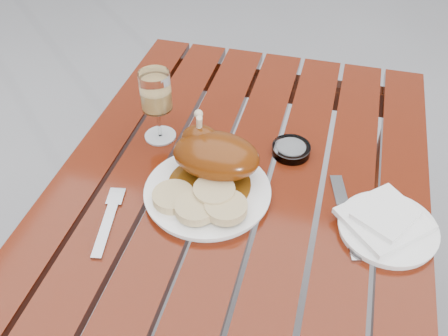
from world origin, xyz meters
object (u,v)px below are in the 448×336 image
(ashtray, at_px, (291,150))
(wine_glass, at_px, (157,106))
(side_plate, at_px, (387,229))
(table, at_px, (233,294))
(dinner_plate, at_px, (208,192))

(ashtray, bearing_deg, wine_glass, -176.55)
(side_plate, relative_size, ashtray, 2.19)
(side_plate, bearing_deg, table, 175.84)
(table, height_order, wine_glass, wine_glass)
(ashtray, bearing_deg, side_plate, -39.94)
(table, distance_m, dinner_plate, 0.39)
(table, distance_m, side_plate, 0.49)
(wine_glass, bearing_deg, side_plate, -17.26)
(table, xyz_separation_m, side_plate, (0.31, -0.02, 0.38))
(side_plate, distance_m, ashtray, 0.29)
(wine_glass, xyz_separation_m, side_plate, (0.53, -0.17, -0.08))
(table, relative_size, wine_glass, 6.80)
(table, bearing_deg, side_plate, -4.16)
(wine_glass, height_order, side_plate, wine_glass)
(wine_glass, relative_size, side_plate, 0.91)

